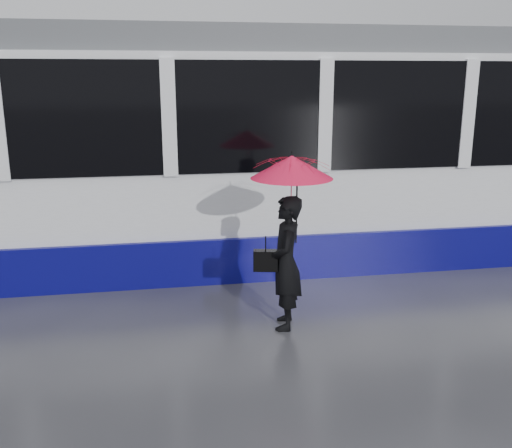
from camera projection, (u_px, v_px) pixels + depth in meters
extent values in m
plane|color=#2D2D32|center=(214.00, 324.00, 6.42)|extent=(90.00, 90.00, 0.00)
cube|color=#3F3D38|center=(201.00, 271.00, 8.12)|extent=(34.00, 0.07, 0.02)
cube|color=#3F3D38|center=(194.00, 243.00, 9.49)|extent=(34.00, 0.07, 0.02)
cube|color=white|center=(62.00, 162.00, 8.11)|extent=(24.00, 2.40, 2.95)
cube|color=#090863|center=(69.00, 244.00, 8.41)|extent=(24.00, 2.56, 0.62)
cube|color=black|center=(58.00, 114.00, 7.94)|extent=(23.00, 2.48, 1.40)
cube|color=#525559|center=(51.00, 40.00, 7.69)|extent=(23.60, 2.20, 0.35)
imported|color=black|center=(286.00, 263.00, 6.18)|extent=(0.46, 0.60, 1.48)
imported|color=#ED146C|center=(291.00, 189.00, 5.98)|extent=(0.96, 0.97, 0.74)
cone|color=#ED146C|center=(292.00, 167.00, 5.93)|extent=(1.03, 1.03, 0.24)
cylinder|color=black|center=(292.00, 154.00, 5.89)|extent=(0.01, 0.01, 0.06)
cylinder|color=black|center=(297.00, 214.00, 6.08)|extent=(0.02, 0.02, 0.65)
cube|color=black|center=(266.00, 260.00, 6.15)|extent=(0.28, 0.17, 0.23)
cylinder|color=black|center=(266.00, 242.00, 6.10)|extent=(0.01, 0.01, 0.18)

